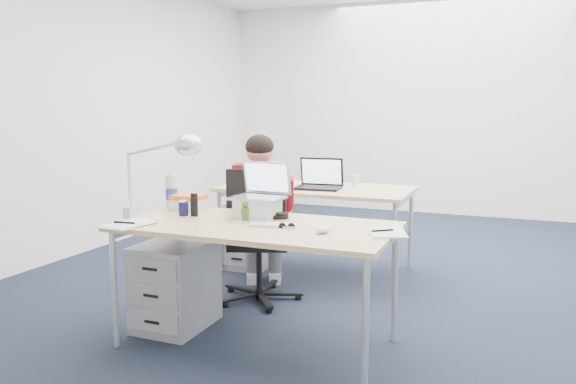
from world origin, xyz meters
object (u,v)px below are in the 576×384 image
at_px(can_koozie, 183,208).
at_px(desk_far, 316,193).
at_px(sunglasses, 287,226).
at_px(water_bottle, 171,190).
at_px(office_chair, 259,264).
at_px(drawer_pedestal_near, 176,285).
at_px(book_stack, 189,202).
at_px(far_cup, 355,180).
at_px(headphones, 272,214).
at_px(drawer_pedestal_far, 250,235).
at_px(computer_mouse, 323,230).
at_px(cordless_phone, 194,205).
at_px(silver_laptop, 257,191).
at_px(dark_laptop, 318,173).
at_px(wireless_keyboard, 273,225).
at_px(desk_lamp, 152,175).
at_px(seated_person, 261,216).
at_px(desk_near, 256,232).
at_px(bear_figurine, 246,209).

bearing_deg(can_koozie, desk_far, 77.31).
bearing_deg(sunglasses, water_bottle, 145.21).
height_order(office_chair, water_bottle, office_chair).
relative_size(drawer_pedestal_near, book_stack, 2.46).
bearing_deg(far_cup, headphones, -92.88).
distance_m(drawer_pedestal_near, drawer_pedestal_far, 1.48).
relative_size(computer_mouse, water_bottle, 0.41).
bearing_deg(cordless_phone, book_stack, 129.61).
distance_m(silver_laptop, dark_laptop, 1.31).
bearing_deg(can_koozie, office_chair, 70.48).
xyz_separation_m(office_chair, wireless_keyboard, (0.42, -0.70, 0.46)).
bearing_deg(desk_lamp, cordless_phone, 18.84).
relative_size(book_stack, dark_laptop, 0.61).
bearing_deg(seated_person, drawer_pedestal_far, 101.37).
relative_size(office_chair, desk_lamp, 1.81).
bearing_deg(desk_far, dark_laptop, -62.40).
height_order(cordless_phone, sunglasses, cordless_phone).
relative_size(office_chair, book_stack, 4.43).
relative_size(water_bottle, far_cup, 2.80).
bearing_deg(desk_near, headphones, 89.42).
relative_size(computer_mouse, cordless_phone, 0.71).
bearing_deg(desk_lamp, computer_mouse, -22.82).
height_order(seated_person, far_cup, seated_person).
bearing_deg(sunglasses, headphones, 110.33).
relative_size(drawer_pedestal_far, sunglasses, 5.94).
bearing_deg(bear_figurine, desk_far, 87.66).
distance_m(desk_far, bear_figurine, 1.51).
relative_size(desk_far, drawer_pedestal_far, 2.91).
relative_size(seated_person, desk_lamp, 2.21).
bearing_deg(desk_far, bear_figurine, -86.89).
bearing_deg(cordless_phone, desk_near, -8.83).
height_order(headphones, sunglasses, headphones).
relative_size(dark_laptop, far_cup, 4.08).
relative_size(drawer_pedestal_near, bear_figurine, 4.29).
relative_size(silver_laptop, can_koozie, 3.43).
height_order(drawer_pedestal_near, drawer_pedestal_far, same).
xyz_separation_m(drawer_pedestal_near, book_stack, (-0.01, 0.20, 0.51)).
distance_m(desk_far, wireless_keyboard, 1.63).
bearing_deg(computer_mouse, far_cup, 121.10).
bearing_deg(sunglasses, drawer_pedestal_far, 105.30).
bearing_deg(far_cup, can_koozie, -109.20).
relative_size(water_bottle, dark_laptop, 0.69).
distance_m(book_stack, dark_laptop, 1.33).
relative_size(desk_near, office_chair, 1.62).
bearing_deg(desk_near, silver_laptop, 112.25).
height_order(drawer_pedestal_far, cordless_phone, cordless_phone).
bearing_deg(sunglasses, desk_near, 151.73).
bearing_deg(book_stack, silver_laptop, -7.35).
height_order(desk_near, dark_laptop, dark_laptop).
bearing_deg(office_chair, wireless_keyboard, -79.72).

